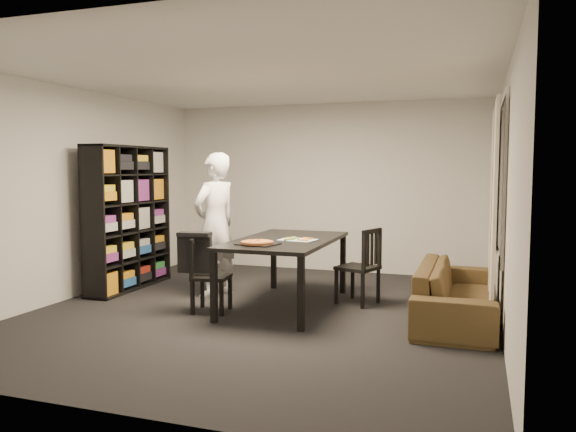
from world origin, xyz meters
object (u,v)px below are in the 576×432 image
(chair_right, at_px, (364,261))
(bookshelf, at_px, (128,218))
(dining_table, at_px, (285,245))
(sofa, at_px, (457,292))
(person, at_px, (215,225))
(pepperoni_pizza, at_px, (257,242))
(chair_left, at_px, (204,270))
(baking_tray, at_px, (258,244))

(chair_right, bearing_deg, bookshelf, -68.21)
(dining_table, distance_m, sofa, 1.96)
(person, bearing_deg, sofa, 106.93)
(person, xyz_separation_m, pepperoni_pizza, (0.90, -0.82, -0.08))
(chair_right, xyz_separation_m, sofa, (1.07, -0.35, -0.22))
(chair_left, relative_size, person, 0.46)
(person, relative_size, baking_tray, 4.50)
(bookshelf, distance_m, sofa, 4.27)
(chair_right, xyz_separation_m, person, (-1.87, -0.12, 0.38))
(chair_left, distance_m, pepperoni_pizza, 0.74)
(bookshelf, height_order, chair_right, bookshelf)
(chair_left, bearing_deg, chair_right, -69.71)
(pepperoni_pizza, bearing_deg, chair_left, 175.91)
(chair_right, relative_size, baking_tray, 2.26)
(bookshelf, relative_size, chair_left, 2.29)
(sofa, bearing_deg, dining_table, 91.21)
(bookshelf, relative_size, dining_table, 1.00)
(dining_table, relative_size, pepperoni_pizza, 5.43)
(baking_tray, relative_size, sofa, 0.20)
(dining_table, distance_m, chair_left, 0.96)
(chair_left, xyz_separation_m, person, (-0.24, 0.77, 0.43))
(person, bearing_deg, pepperoni_pizza, 68.89)
(person, height_order, sofa, person)
(bookshelf, xyz_separation_m, sofa, (4.22, -0.23, -0.65))
(bookshelf, height_order, baking_tray, bookshelf)
(chair_left, relative_size, baking_tray, 2.08)
(baking_tray, bearing_deg, person, 138.34)
(person, bearing_deg, chair_right, 115.02)
(chair_right, relative_size, person, 0.50)
(sofa, bearing_deg, bookshelf, 86.85)
(chair_left, bearing_deg, person, 8.85)
(bookshelf, relative_size, baking_tray, 4.75)
(bookshelf, bearing_deg, chair_right, 2.05)
(person, distance_m, pepperoni_pizza, 1.22)
(dining_table, xyz_separation_m, baking_tray, (-0.12, -0.54, 0.08))
(bookshelf, xyz_separation_m, chair_left, (1.52, -0.78, -0.48))
(pepperoni_pizza, bearing_deg, person, 137.64)
(bookshelf, bearing_deg, baking_tray, -20.40)
(chair_right, distance_m, sofa, 1.14)
(chair_left, bearing_deg, dining_table, -65.30)
(chair_right, bearing_deg, dining_table, -45.82)
(bookshelf, height_order, dining_table, bookshelf)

